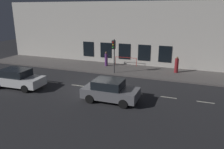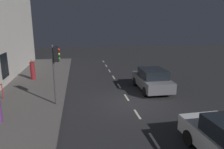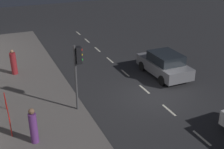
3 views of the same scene
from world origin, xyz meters
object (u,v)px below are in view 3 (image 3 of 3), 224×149
Objects in this scene: traffic_light at (78,63)px; parked_car_1 at (164,64)px; pedestrian_0 at (33,127)px; pedestrian_1 at (14,63)px.

traffic_light is 7.00m from parked_car_1.
traffic_light is at bearing -162.50° from parked_car_1.
pedestrian_1 reaches higher than pedestrian_0.
pedestrian_1 is (2.55, -5.92, -1.76)m from traffic_light.
pedestrian_0 is 1.00× the size of pedestrian_1.
traffic_light is at bearing -97.73° from pedestrian_1.
parked_car_1 is 2.42× the size of pedestrian_1.
parked_car_1 is at bearing -54.30° from pedestrian_1.
parked_car_1 is (-6.42, -2.06, -1.88)m from traffic_light.
parked_car_1 is 9.87m from pedestrian_0.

